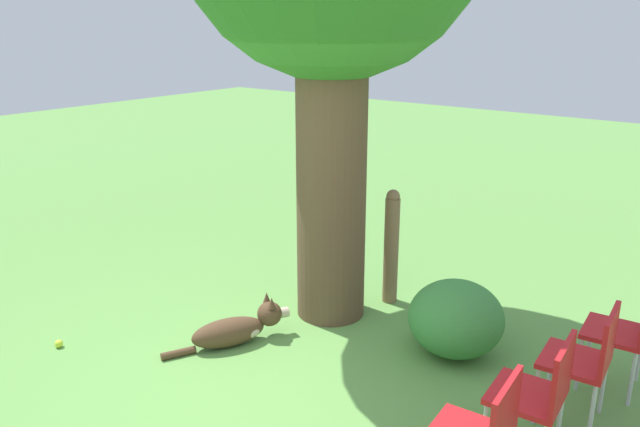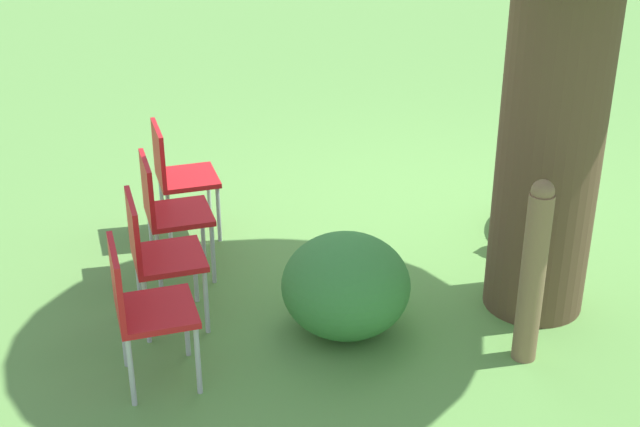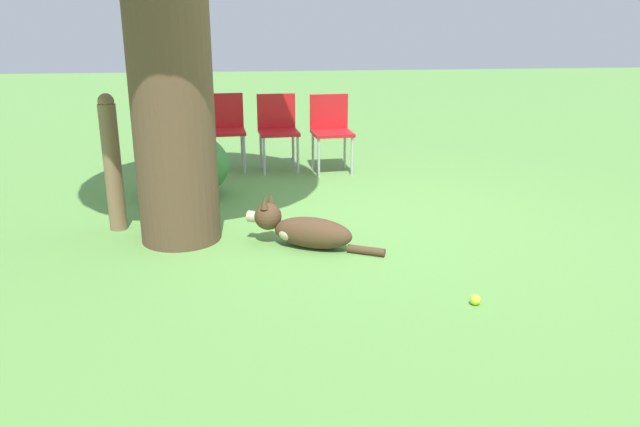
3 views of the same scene
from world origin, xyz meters
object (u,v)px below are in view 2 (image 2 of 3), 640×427
red_chair_1 (167,207)px  fence_post (533,272)px  dog (512,217)px  red_chair_0 (176,171)px  red_chair_2 (155,251)px  red_chair_3 (141,304)px  tennis_ball (587,166)px

red_chair_1 → fence_post: bearing=-41.1°
dog → red_chair_1: red_chair_1 is taller
red_chair_0 → red_chair_1: same height
dog → red_chair_0: red_chair_0 is taller
fence_post → red_chair_2: 2.23m
red_chair_1 → red_chair_3: bearing=-104.9°
red_chair_1 → red_chair_3: size_ratio=1.00×
red_chair_1 → red_chair_2: bearing=-104.9°
red_chair_0 → red_chair_2: bearing=-104.9°
red_chair_2 → tennis_ball: 4.16m
red_chair_3 → tennis_ball: red_chair_3 is taller
dog → red_chair_0: size_ratio=1.21×
red_chair_0 → red_chair_1: size_ratio=1.00×
red_chair_3 → tennis_ball: size_ratio=12.72×
red_chair_0 → tennis_ball: bearing=2.8°
red_chair_0 → red_chair_2: same height
dog → red_chair_3: red_chair_3 is taller
fence_post → dog: bearing=-111.3°
dog → tennis_ball: (-1.16, -0.99, -0.10)m
dog → red_chair_3: bearing=-39.0°
red_chair_3 → tennis_ball: 4.53m
fence_post → red_chair_1: fence_post is taller
fence_post → red_chair_0: size_ratio=1.32×
fence_post → tennis_ball: (-1.75, -2.50, -0.54)m
fence_post → tennis_ball: bearing=-125.0°
red_chair_0 → red_chair_1: (0.11, 0.60, 0.00)m
fence_post → red_chair_0: 2.75m
fence_post → red_chair_3: 2.18m
red_chair_2 → red_chair_3: size_ratio=1.00×
dog → fence_post: 1.68m
red_chair_2 → red_chair_3: (0.11, 0.60, 0.00)m
red_chair_0 → tennis_ball: 3.63m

